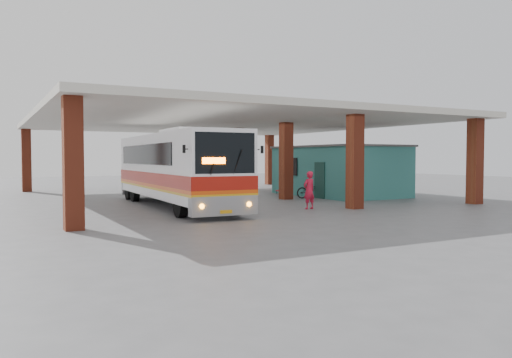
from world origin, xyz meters
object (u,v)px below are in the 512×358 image
object	(u,v)px
coach_bus	(175,169)
pedestrian	(309,190)
red_chair	(281,189)
motorcycle	(311,190)

from	to	relation	value
coach_bus	pedestrian	world-z (taller)	coach_bus
pedestrian	red_chair	distance (m)	9.58
motorcycle	pedestrian	xyz separation A→B (m)	(-3.65, -5.07, 0.36)
pedestrian	red_chair	xyz separation A→B (m)	(3.84, 8.77, -0.51)
red_chair	motorcycle	bearing A→B (deg)	-93.63
pedestrian	coach_bus	bearing A→B (deg)	-47.14
coach_bus	motorcycle	world-z (taller)	coach_bus
motorcycle	pedestrian	size ratio (longest dim) A/B	1.11
coach_bus	motorcycle	bearing A→B (deg)	9.30
motorcycle	pedestrian	bearing A→B (deg)	148.48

